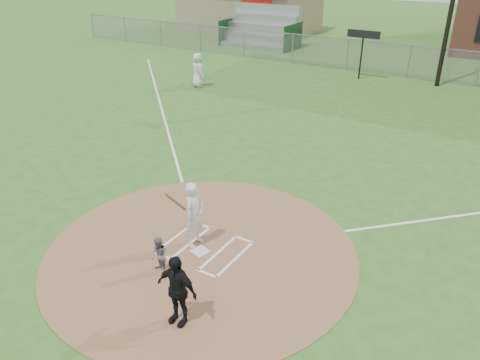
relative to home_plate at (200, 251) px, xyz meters
The scene contains 13 objects.
ground 0.09m from the home_plate, 104.53° to the left, with size 140.00×140.00×0.00m, color #2F6322.
dirt_circle 0.08m from the home_plate, 104.53° to the left, with size 8.40×8.40×0.02m, color #926845.
home_plate is the anchor object (origin of this frame).
foul_line_third 12.80m from the home_plate, 134.82° to the left, with size 0.10×24.00×0.01m, color white.
catcher 1.38m from the home_plate, 104.92° to the right, with size 0.49×0.38×1.00m, color slate.
umpire 2.73m from the home_plate, 64.30° to the right, with size 1.00×0.42×1.71m, color black.
ondeck_player 16.79m from the home_plate, 126.46° to the left, with size 0.95×0.62×1.94m, color silver.
batters_boxes 0.23m from the home_plate, 95.02° to the left, with size 2.08×1.88×0.01m.
batter_at_plate 1.01m from the home_plate, 142.46° to the left, with size 0.67×1.03×1.86m.
outfield_fence 22.10m from the home_plate, 90.05° to the left, with size 56.08×0.08×2.03m.
bleachers 29.37m from the home_plate, 116.36° to the left, with size 6.08×3.20×3.20m.
clubhouse 37.73m from the home_plate, 118.58° to the left, with size 12.20×8.71×6.23m.
scoreboard_sign 20.57m from the home_plate, 97.08° to the left, with size 2.00×0.10×2.93m.
Camera 1 is at (6.40, -8.37, 7.39)m, focal length 35.00 mm.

